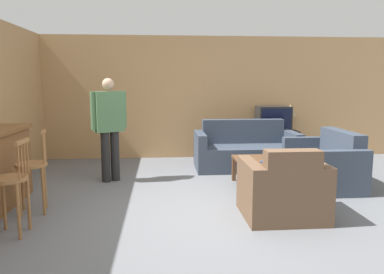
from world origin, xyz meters
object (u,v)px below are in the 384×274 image
tv (273,119)px  tv_unit (272,144)px  bar_chair_mid (33,170)px  table_lamp (290,111)px  armchair_near (283,192)px  person_by_window (109,124)px  bar_chair_near (11,185)px  loveseat_right (324,165)px  book_on_table (267,162)px  coffee_table (257,164)px  couch_far (246,151)px

tv → tv_unit: bearing=90.0°
bar_chair_mid → table_lamp: bearing=35.3°
armchair_near → person_by_window: (-2.31, 1.88, 0.63)m
armchair_near → tv: bearing=75.2°
bar_chair_near → person_by_window: bearing=70.6°
bar_chair_near → loveseat_right: 4.51m
loveseat_right → book_on_table: size_ratio=6.64×
coffee_table → tv_unit: (0.91, 2.19, -0.07)m
tv_unit → book_on_table: tv_unit is taller
bar_chair_near → person_by_window: 2.32m
tv → book_on_table: bearing=-108.7°
bar_chair_near → coffee_table: bearing=27.2°
tv_unit → tv: tv is taller
tv_unit → person_by_window: bearing=-153.3°
couch_far → tv_unit: size_ratio=1.81×
armchair_near → table_lamp: size_ratio=1.70×
book_on_table → person_by_window: 2.59m
loveseat_right → tv: tv is taller
coffee_table → tv: (0.91, 2.19, 0.49)m
bar_chair_near → tv_unit: bearing=43.4°
person_by_window → loveseat_right: bearing=-8.4°
bar_chair_near → bar_chair_mid: bearing=90.0°
couch_far → armchair_near: bearing=-93.0°
loveseat_right → tv: size_ratio=2.11×
couch_far → loveseat_right: 1.61m
tv → book_on_table: (-0.80, -2.37, -0.42)m
bar_chair_mid → book_on_table: (3.18, 0.71, -0.10)m
armchair_near → loveseat_right: size_ratio=0.65×
loveseat_right → coffee_table: (-1.12, -0.07, 0.05)m
bar_chair_mid → book_on_table: bearing=12.6°
couch_far → table_lamp: bearing=36.8°
loveseat_right → tv_unit: size_ratio=1.37×
bar_chair_near → couch_far: bearing=42.3°
bar_chair_mid → couch_far: bearing=34.7°
coffee_table → book_on_table: book_on_table is taller
loveseat_right → person_by_window: 3.53m
bar_chair_mid → coffee_table: size_ratio=1.09×
person_by_window → bar_chair_mid: bearing=-117.4°
coffee_table → tv: tv is taller
tv_unit → table_lamp: table_lamp is taller
coffee_table → person_by_window: person_by_window is taller
couch_far → tv: bearing=47.7°
bar_chair_mid → table_lamp: 5.35m
coffee_table → tv_unit: size_ratio=0.90×
bar_chair_near → tv: (3.99, 3.77, 0.32)m
tv_unit → book_on_table: (-0.80, -2.37, 0.15)m
armchair_near → loveseat_right: 1.78m
bar_chair_mid → tv: bearing=37.7°
couch_far → bar_chair_near: bearing=-137.7°
book_on_table → table_lamp: 2.70m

